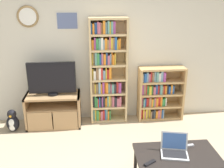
% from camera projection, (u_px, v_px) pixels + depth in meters
% --- Properties ---
extents(wall_back, '(5.79, 0.09, 2.60)m').
position_uv_depth(wall_back, '(104.00, 50.00, 4.71)').
color(wall_back, beige).
rests_on(wall_back, ground_plane).
extents(tv_stand, '(0.95, 0.47, 0.60)m').
position_uv_depth(tv_stand, '(54.00, 110.00, 4.69)').
color(tv_stand, tan).
rests_on(tv_stand, ground_plane).
extents(television, '(0.82, 0.18, 0.59)m').
position_uv_depth(television, '(52.00, 79.00, 4.48)').
color(television, black).
rests_on(television, tv_stand).
extents(bookshelf_tall, '(0.67, 0.27, 1.90)m').
position_uv_depth(bookshelf_tall, '(107.00, 72.00, 4.68)').
color(bookshelf_tall, tan).
rests_on(bookshelf_tall, ground_plane).
extents(bookshelf_short, '(0.84, 0.29, 1.01)m').
position_uv_depth(bookshelf_short, '(157.00, 94.00, 4.90)').
color(bookshelf_short, tan).
rests_on(bookshelf_short, ground_plane).
extents(coffee_table, '(1.02, 0.60, 0.42)m').
position_uv_depth(coffee_table, '(177.00, 157.00, 3.24)').
color(coffee_table, black).
rests_on(coffee_table, ground_plane).
extents(laptop, '(0.38, 0.33, 0.25)m').
position_uv_depth(laptop, '(174.00, 149.00, 3.23)').
color(laptop, '#B7BABC').
rests_on(laptop, coffee_table).
extents(remote_near_laptop, '(0.16, 0.06, 0.02)m').
position_uv_depth(remote_near_laptop, '(188.00, 146.00, 3.39)').
color(remote_near_laptop, '#99999E').
rests_on(remote_near_laptop, coffee_table).
extents(remote_far_from_laptop, '(0.16, 0.12, 0.02)m').
position_uv_depth(remote_far_from_laptop, '(150.00, 163.00, 3.05)').
color(remote_far_from_laptop, black).
rests_on(remote_far_from_laptop, coffee_table).
extents(penguin_figurine, '(0.22, 0.19, 0.40)m').
position_uv_depth(penguin_figurine, '(13.00, 122.00, 4.53)').
color(penguin_figurine, black).
rests_on(penguin_figurine, ground_plane).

